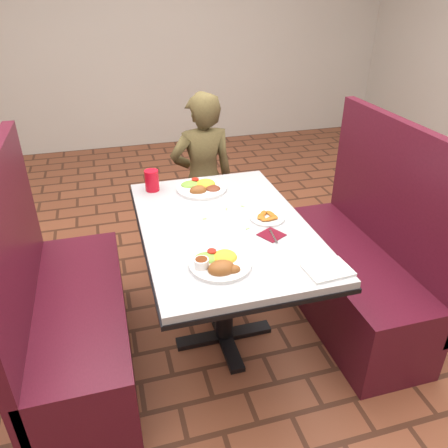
{
  "coord_description": "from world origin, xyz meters",
  "views": [
    {
      "loc": [
        -0.51,
        -1.8,
        1.8
      ],
      "look_at": [
        0.0,
        0.0,
        0.75
      ],
      "focal_mm": 35.0,
      "sensor_mm": 36.0,
      "label": 1
    }
  ],
  "objects_px": {
    "booth_bench_left": "(69,319)",
    "plantain_plate": "(267,217)",
    "booth_bench_right": "(356,269)",
    "red_tumbler": "(152,180)",
    "far_dinner_plate": "(201,185)",
    "diner_person": "(203,180)",
    "near_dinner_plate": "(219,261)",
    "dining_table": "(224,241)"
  },
  "relations": [
    {
      "from": "booth_bench_left",
      "to": "far_dinner_plate",
      "type": "xyz_separation_m",
      "value": [
        0.78,
        0.42,
        0.45
      ]
    },
    {
      "from": "booth_bench_left",
      "to": "far_dinner_plate",
      "type": "height_order",
      "value": "booth_bench_left"
    },
    {
      "from": "dining_table",
      "to": "near_dinner_plate",
      "type": "xyz_separation_m",
      "value": [
        -0.12,
        -0.34,
        0.12
      ]
    },
    {
      "from": "booth_bench_left",
      "to": "diner_person",
      "type": "xyz_separation_m",
      "value": [
        0.9,
        0.89,
        0.27
      ]
    },
    {
      "from": "dining_table",
      "to": "diner_person",
      "type": "height_order",
      "value": "diner_person"
    },
    {
      "from": "diner_person",
      "to": "red_tumbler",
      "type": "distance_m",
      "value": 0.59
    },
    {
      "from": "booth_bench_left",
      "to": "booth_bench_right",
      "type": "relative_size",
      "value": 1.0
    },
    {
      "from": "plantain_plate",
      "to": "far_dinner_plate",
      "type": "bearing_deg",
      "value": 118.55
    },
    {
      "from": "diner_person",
      "to": "near_dinner_plate",
      "type": "distance_m",
      "value": 1.26
    },
    {
      "from": "near_dinner_plate",
      "to": "red_tumbler",
      "type": "height_order",
      "value": "red_tumbler"
    },
    {
      "from": "far_dinner_plate",
      "to": "red_tumbler",
      "type": "relative_size",
      "value": 2.38
    },
    {
      "from": "booth_bench_right",
      "to": "plantain_plate",
      "type": "distance_m",
      "value": 0.72
    },
    {
      "from": "booth_bench_right",
      "to": "near_dinner_plate",
      "type": "relative_size",
      "value": 4.56
    },
    {
      "from": "far_dinner_plate",
      "to": "red_tumbler",
      "type": "height_order",
      "value": "red_tumbler"
    },
    {
      "from": "red_tumbler",
      "to": "booth_bench_left",
      "type": "bearing_deg",
      "value": -136.22
    },
    {
      "from": "booth_bench_left",
      "to": "plantain_plate",
      "type": "xyz_separation_m",
      "value": [
        1.02,
        -0.01,
        0.43
      ]
    },
    {
      "from": "booth_bench_right",
      "to": "plantain_plate",
      "type": "height_order",
      "value": "booth_bench_right"
    },
    {
      "from": "far_dinner_plate",
      "to": "booth_bench_right",
      "type": "bearing_deg",
      "value": -27.5
    },
    {
      "from": "near_dinner_plate",
      "to": "red_tumbler",
      "type": "relative_size",
      "value": 2.2
    },
    {
      "from": "booth_bench_right",
      "to": "far_dinner_plate",
      "type": "bearing_deg",
      "value": 152.5
    },
    {
      "from": "plantain_plate",
      "to": "near_dinner_plate",
      "type": "bearing_deg",
      "value": -135.64
    },
    {
      "from": "booth_bench_left",
      "to": "far_dinner_plate",
      "type": "distance_m",
      "value": 1.0
    },
    {
      "from": "dining_table",
      "to": "near_dinner_plate",
      "type": "height_order",
      "value": "near_dinner_plate"
    },
    {
      "from": "diner_person",
      "to": "dining_table",
      "type": "bearing_deg",
      "value": 81.01
    },
    {
      "from": "booth_bench_left",
      "to": "far_dinner_plate",
      "type": "relative_size",
      "value": 4.23
    },
    {
      "from": "diner_person",
      "to": "near_dinner_plate",
      "type": "height_order",
      "value": "diner_person"
    },
    {
      "from": "red_tumbler",
      "to": "far_dinner_plate",
      "type": "bearing_deg",
      "value": -14.22
    },
    {
      "from": "booth_bench_right",
      "to": "red_tumbler",
      "type": "distance_m",
      "value": 1.28
    },
    {
      "from": "dining_table",
      "to": "plantain_plate",
      "type": "height_order",
      "value": "plantain_plate"
    },
    {
      "from": "diner_person",
      "to": "booth_bench_left",
      "type": "bearing_deg",
      "value": 42.08
    },
    {
      "from": "booth_bench_right",
      "to": "red_tumbler",
      "type": "relative_size",
      "value": 10.05
    },
    {
      "from": "booth_bench_right",
      "to": "diner_person",
      "type": "height_order",
      "value": "diner_person"
    },
    {
      "from": "plantain_plate",
      "to": "red_tumbler",
      "type": "distance_m",
      "value": 0.72
    },
    {
      "from": "booth_bench_right",
      "to": "near_dinner_plate",
      "type": "distance_m",
      "value": 1.08
    },
    {
      "from": "booth_bench_left",
      "to": "diner_person",
      "type": "relative_size",
      "value": 1.0
    },
    {
      "from": "diner_person",
      "to": "plantain_plate",
      "type": "xyz_separation_m",
      "value": [
        0.12,
        -0.9,
        0.16
      ]
    },
    {
      "from": "near_dinner_plate",
      "to": "far_dinner_plate",
      "type": "relative_size",
      "value": 0.93
    },
    {
      "from": "dining_table",
      "to": "near_dinner_plate",
      "type": "distance_m",
      "value": 0.38
    },
    {
      "from": "far_dinner_plate",
      "to": "red_tumbler",
      "type": "xyz_separation_m",
      "value": [
        -0.27,
        0.07,
        0.03
      ]
    },
    {
      "from": "booth_bench_right",
      "to": "near_dinner_plate",
      "type": "bearing_deg",
      "value": -159.41
    },
    {
      "from": "near_dinner_plate",
      "to": "red_tumbler",
      "type": "xyz_separation_m",
      "value": [
        -0.17,
        0.84,
        0.03
      ]
    },
    {
      "from": "booth_bench_right",
      "to": "red_tumbler",
      "type": "height_order",
      "value": "booth_bench_right"
    }
  ]
}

